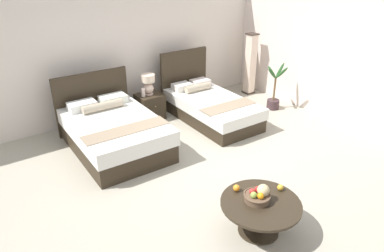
{
  "coord_description": "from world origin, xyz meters",
  "views": [
    {
      "loc": [
        -3.14,
        -3.82,
        3.14
      ],
      "look_at": [
        -0.14,
        0.43,
        0.6
      ],
      "focal_mm": 33.5,
      "sensor_mm": 36.0,
      "label": 1
    }
  ],
  "objects": [
    {
      "name": "ground_plane",
      "position": [
        0.0,
        0.0,
        -0.01
      ],
      "size": [
        9.96,
        9.39,
        0.02
      ],
      "primitive_type": "cube",
      "color": "#A9A28E"
    },
    {
      "name": "wall_side_right",
      "position": [
        3.18,
        0.4,
        1.39
      ],
      "size": [
        0.12,
        4.99,
        2.78
      ],
      "primitive_type": "cube",
      "color": "silver",
      "rests_on": "ground"
    },
    {
      "name": "bed_near_corner",
      "position": [
        1.06,
        1.52,
        0.29
      ],
      "size": [
        1.17,
        2.13,
        1.25
      ],
      "color": "#2F2519",
      "rests_on": "ground"
    },
    {
      "name": "bed_near_window",
      "position": [
        -1.06,
        1.49,
        0.33
      ],
      "size": [
        1.44,
        2.06,
        1.15
      ],
      "color": "#2F2519",
      "rests_on": "ground"
    },
    {
      "name": "table_lamp",
      "position": [
        0.08,
        2.28,
        0.76
      ],
      "size": [
        0.28,
        0.28,
        0.42
      ],
      "color": "beige",
      "rests_on": "nightstand"
    },
    {
      "name": "nightstand",
      "position": [
        0.08,
        2.26,
        0.26
      ],
      "size": [
        0.51,
        0.48,
        0.52
      ],
      "color": "#2F2519",
      "rests_on": "ground"
    },
    {
      "name": "loose_orange",
      "position": [
        -0.57,
        -1.14,
        0.49
      ],
      "size": [
        0.09,
        0.09,
        0.09
      ],
      "color": "orange",
      "rests_on": "coffee_table"
    },
    {
      "name": "potted_palm",
      "position": [
        2.55,
        1.13,
        0.3
      ],
      "size": [
        0.56,
        0.55,
        1.02
      ],
      "color": "#422F32",
      "rests_on": "ground"
    },
    {
      "name": "loose_apple",
      "position": [
        -0.11,
        -1.45,
        0.48
      ],
      "size": [
        0.08,
        0.08,
        0.08
      ],
      "color": "gold",
      "rests_on": "coffee_table"
    },
    {
      "name": "vase",
      "position": [
        -0.07,
        2.22,
        0.61
      ],
      "size": [
        0.08,
        0.08,
        0.18
      ],
      "color": "beige",
      "rests_on": "nightstand"
    },
    {
      "name": "coffee_table",
      "position": [
        -0.48,
        -1.48,
        0.33
      ],
      "size": [
        0.97,
        0.97,
        0.44
      ],
      "color": "#2F2519",
      "rests_on": "ground"
    },
    {
      "name": "wall_back",
      "position": [
        0.0,
        2.89,
        1.39
      ],
      "size": [
        9.96,
        0.12,
        2.78
      ],
      "primitive_type": "cube",
      "color": "silver",
      "rests_on": "ground"
    },
    {
      "name": "floor_lamp_corner",
      "position": [
        2.8,
        2.18,
        0.72
      ],
      "size": [
        0.24,
        0.24,
        1.45
      ],
      "color": "#332822",
      "rests_on": "ground"
    },
    {
      "name": "fruit_bowl",
      "position": [
        -0.49,
        -1.44,
        0.52
      ],
      "size": [
        0.33,
        0.33,
        0.22
      ],
      "color": "brown",
      "rests_on": "coffee_table"
    }
  ]
}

